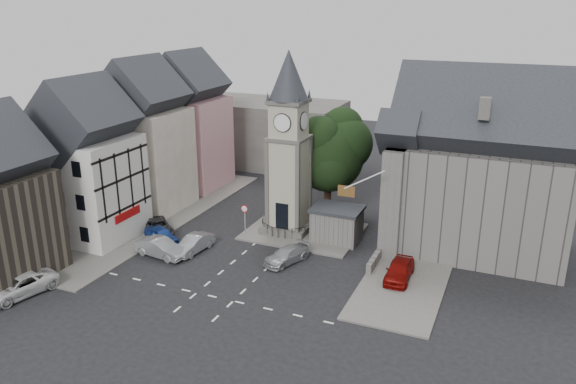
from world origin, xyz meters
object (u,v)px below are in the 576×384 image
at_px(stone_shelter, 337,224).
at_px(car_east_red, 399,270).
at_px(car_west_blue, 161,235).
at_px(clock_tower, 289,144).
at_px(pedestrian, 394,232).

height_order(stone_shelter, car_east_red, stone_shelter).
bearing_deg(stone_shelter, car_west_blue, -155.30).
xyz_separation_m(clock_tower, pedestrian, (9.49, 1.19, -7.17)).
bearing_deg(car_east_red, clock_tower, 152.45).
height_order(car_west_blue, car_east_red, car_east_red).
distance_m(clock_tower, car_west_blue, 13.67).
bearing_deg(pedestrian, car_east_red, 103.23).
relative_size(stone_shelter, pedestrian, 2.27).
bearing_deg(car_west_blue, stone_shelter, -39.99).
xyz_separation_m(car_west_blue, car_east_red, (20.65, 1.25, 0.09)).
bearing_deg(stone_shelter, pedestrian, 19.72).
relative_size(clock_tower, car_west_blue, 4.10).
height_order(stone_shelter, car_west_blue, stone_shelter).
bearing_deg(clock_tower, pedestrian, 7.14).
distance_m(clock_tower, stone_shelter, 8.15).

